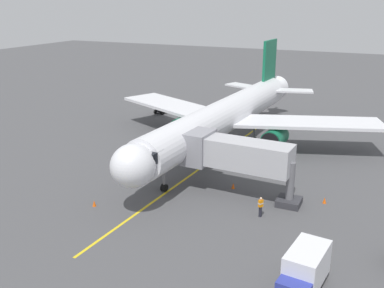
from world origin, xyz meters
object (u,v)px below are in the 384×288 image
Objects in this scene: safety_cone_wing_port at (94,203)px; safety_cone_nose_right at (325,200)px; belt_loader_near_nose at (162,109)px; safety_cone_nose_left at (233,186)px; jet_bridge at (230,154)px; ground_crew_marshaller at (261,207)px; airplane at (225,116)px; box_truck_portside at (304,270)px.

safety_cone_nose_right is at bearing -153.60° from safety_cone_wing_port.
safety_cone_nose_right is at bearing 141.37° from belt_loader_near_nose.
safety_cone_nose_left is 1.00× the size of safety_cone_wing_port.
jet_bridge reaches higher than safety_cone_wing_port.
ground_crew_marshaller is at bearing 139.62° from jet_bridge.
belt_loader_near_nose is 30.33m from safety_cone_nose_left.
safety_cone_wing_port is at bearing 38.42° from jet_bridge.
airplane is 19.97m from safety_cone_wing_port.
safety_cone_nose_left is (-19.94, 22.85, -0.44)m from belt_loader_near_nose.
airplane is at bearing -59.17° from box_truck_portside.
belt_loader_near_nose is 36.13m from safety_cone_nose_right.
jet_bridge is at bearing 85.84° from safety_cone_nose_left.
airplane reaches higher than safety_cone_nose_right.
jet_bridge is at bearing 9.15° from safety_cone_nose_right.
safety_cone_nose_left is at bearing -94.16° from jet_bridge.
belt_loader_near_nose is at bearing -39.25° from airplane.
jet_bridge is at bearing 112.36° from airplane.
safety_cone_nose_left is at bearing 2.09° from safety_cone_nose_right.
ground_crew_marshaller is (-8.75, 14.95, -3.12)m from airplane.
airplane reaches higher than box_truck_portside.
jet_bridge is 3.64m from safety_cone_nose_left.
safety_cone_nose_right is at bearing -170.85° from jet_bridge.
box_truck_portside is (-28.98, 35.58, 0.67)m from belt_loader_near_nose.
safety_cone_nose_right is 19.88m from safety_cone_wing_port.
belt_loader_near_nose reaches higher than safety_cone_nose_left.
box_truck_portside is at bearing 125.39° from safety_cone_nose_left.
box_truck_portside reaches higher than ground_crew_marshaller.
airplane reaches higher than belt_loader_near_nose.
safety_cone_nose_left is (3.92, -4.44, -0.61)m from ground_crew_marshaller.
box_truck_portside is at bearing 129.16° from belt_loader_near_nose.
jet_bridge reaches higher than ground_crew_marshaller.
jet_bridge is 20.86× the size of safety_cone_nose_left.
jet_bridge is 20.86× the size of safety_cone_nose_right.
safety_cone_nose_left is (-0.08, -1.04, -3.49)m from jet_bridge.
safety_cone_nose_right and safety_cone_wing_port have the same top height.
belt_loader_near_nose is 0.96× the size of box_truck_portside.
safety_cone_nose_left is (9.04, -12.73, -1.11)m from box_truck_portside.
jet_bridge reaches higher than belt_loader_near_nose.
ground_crew_marshaller is at bearing 120.33° from airplane.
ground_crew_marshaller is at bearing 131.16° from belt_loader_near_nose.
safety_cone_nose_right is (-8.36, -1.35, -3.49)m from jet_bridge.
airplane is 73.33× the size of safety_cone_wing_port.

